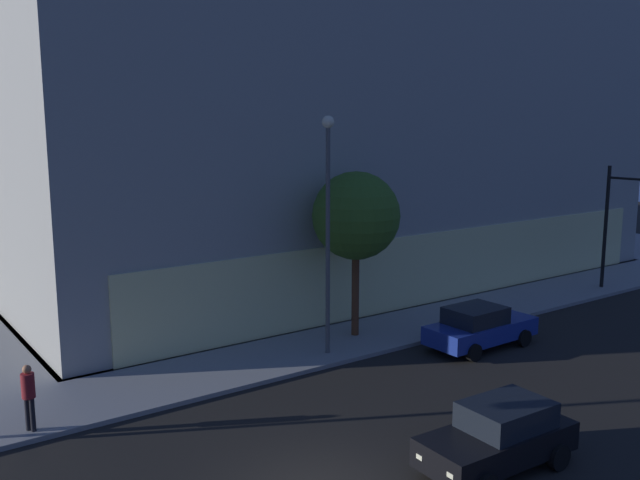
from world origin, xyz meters
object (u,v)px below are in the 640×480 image
at_px(modern_building, 270,87).
at_px(car_blue, 479,327).
at_px(street_lamp_sidewalk, 328,208).
at_px(car_black, 499,436).
at_px(pedestrian_waiting, 28,392).
at_px(sidewalk_tree, 356,216).
at_px(traffic_light_far_corner, 635,211).

xyz_separation_m(modern_building, car_blue, (-2.94, -19.62, -9.59)).
relative_size(street_lamp_sidewalk, car_black, 2.04).
relative_size(pedestrian_waiting, car_blue, 0.41).
distance_m(sidewalk_tree, pedestrian_waiting, 13.14).
distance_m(modern_building, street_lamp_sidewalk, 19.61).
distance_m(modern_building, pedestrian_waiting, 27.17).
bearing_deg(sidewalk_tree, street_lamp_sidewalk, -152.71).
bearing_deg(car_blue, sidewalk_tree, 130.68).
bearing_deg(traffic_light_far_corner, car_black, -157.53).
xyz_separation_m(pedestrian_waiting, car_black, (8.96, -8.64, -0.42)).
height_order(modern_building, car_blue, modern_building).
distance_m(pedestrian_waiting, car_blue, 15.79).
relative_size(traffic_light_far_corner, sidewalk_tree, 0.95).
xyz_separation_m(traffic_light_far_corner, pedestrian_waiting, (-27.71, 0.89, -2.91)).
xyz_separation_m(street_lamp_sidewalk, sidewalk_tree, (2.15, 1.11, -0.58)).
bearing_deg(car_black, street_lamp_sidewalk, 81.09).
bearing_deg(street_lamp_sidewalk, pedestrian_waiting, -177.41).
height_order(street_lamp_sidewalk, car_black, street_lamp_sidewalk).
xyz_separation_m(street_lamp_sidewalk, pedestrian_waiting, (-10.39, -0.47, -4.17)).
bearing_deg(car_blue, street_lamp_sidewalk, 154.50).
relative_size(traffic_light_far_corner, street_lamp_sidewalk, 0.72).
bearing_deg(car_black, pedestrian_waiting, 136.05).
bearing_deg(modern_building, pedestrian_waiting, -136.61).
height_order(traffic_light_far_corner, sidewalk_tree, sidewalk_tree).
bearing_deg(sidewalk_tree, car_blue, -49.32).
height_order(traffic_light_far_corner, car_blue, traffic_light_far_corner).
distance_m(street_lamp_sidewalk, sidewalk_tree, 2.49).
distance_m(pedestrian_waiting, car_black, 12.46).
xyz_separation_m(modern_building, sidewalk_tree, (-6.05, -16.00, -5.54)).
height_order(traffic_light_far_corner, car_black, traffic_light_far_corner).
distance_m(traffic_light_far_corner, pedestrian_waiting, 27.88).
xyz_separation_m(traffic_light_far_corner, sidewalk_tree, (-15.17, 2.46, 0.68)).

